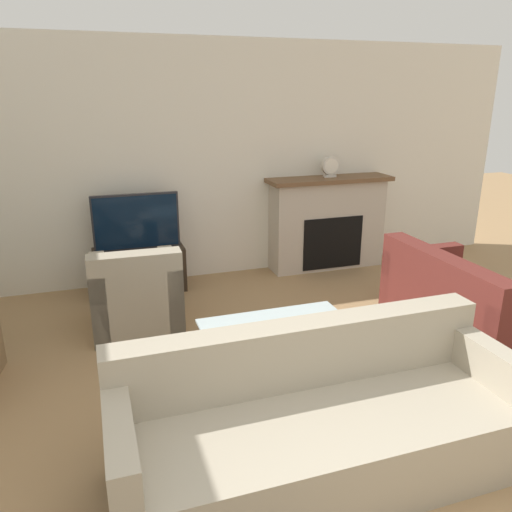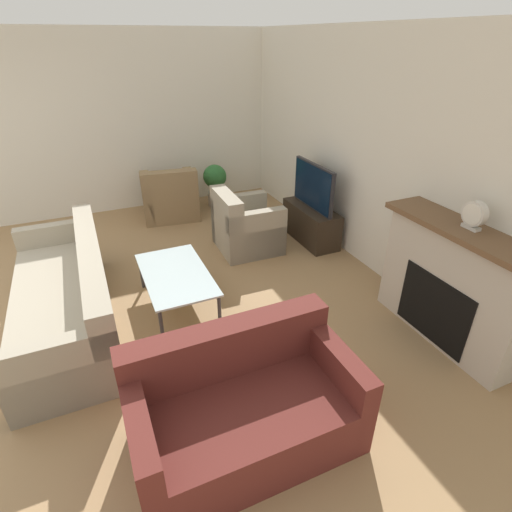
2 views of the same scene
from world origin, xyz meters
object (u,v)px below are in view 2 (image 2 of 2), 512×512
Objects in this scene: couch_sectional at (68,300)px; armchair_by_window at (170,199)px; mantel_clock at (474,215)px; tv at (313,186)px; couch_loveseat at (243,409)px; armchair_accent at (245,228)px; coffee_table at (176,276)px; potted_plant at (215,182)px.

armchair_by_window is at bearing 146.29° from couch_sectional.
couch_sectional is at bearing 64.20° from armchair_by_window.
armchair_by_window is 3.86× the size of mantel_clock.
couch_sectional is 2.81m from armchair_by_window.
tv reaches higher than couch_loveseat.
couch_sectional is 2.37m from armchair_accent.
couch_sectional is 3.78m from mantel_clock.
tv is 0.39× the size of couch_sectional.
armchair_accent is 0.71× the size of coffee_table.
mantel_clock is at bearing 7.02° from couch_loveseat.
armchair_accent is at bearing 110.19° from couch_sectional.
mantel_clock is at bearing -155.30° from armchair_accent.
couch_loveseat is at bearing 0.94° from coffee_table.
couch_loveseat is 1.62× the size of armchair_by_window.
tv is 0.80× the size of coffee_table.
potted_plant is 4.33m from mantel_clock.
coffee_table is 1.64× the size of potted_plant.
potted_plant is (-2.51, 2.38, 0.13)m from couch_sectional.
coffee_table is at bearing -68.65° from tv.
couch_sectional is at bearing -77.71° from tv.
tv is 2.36m from armchair_by_window.
tv is at bearing 102.29° from couch_sectional.
mantel_clock is (3.98, 1.70, 0.97)m from armchair_by_window.
couch_sectional is at bearing 119.38° from couch_loveseat.
armchair_accent is 1.52m from coffee_table.
couch_sectional is 3.46m from potted_plant.
coffee_table is at bearing 82.43° from couch_sectional.
armchair_by_window is 0.84m from potted_plant.
potted_plant is at bearing -156.45° from tv.
coffee_table is 2.96m from potted_plant.
tv is 3.38m from couch_loveseat.
mantel_clock is at bearing 63.29° from couch_sectional.
tv is at bearing 51.19° from couch_loveseat.
armchair_accent is 2.84m from mantel_clock.
mantel_clock is (1.64, 3.26, 0.98)m from couch_sectional.
tv is 2.38m from mantel_clock.
tv reaches higher than armchair_by_window.
potted_plant is at bearing -167.94° from mantel_clock.
couch_sectional is 2.19m from couch_loveseat.
coffee_table is at bearing 130.87° from armchair_accent.
couch_loveseat is at bearing 158.96° from armchair_accent.
tv is 0.60× the size of couch_loveseat.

